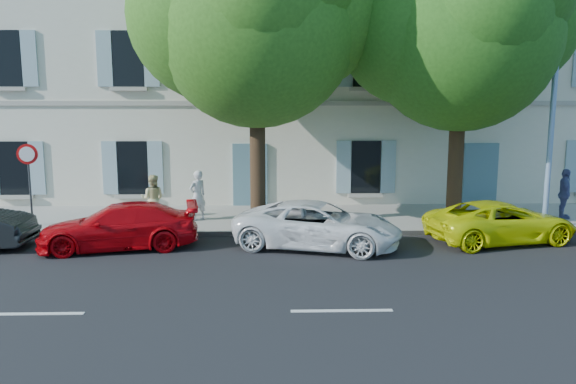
{
  "coord_description": "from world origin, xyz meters",
  "views": [
    {
      "loc": [
        -1.34,
        -14.43,
        4.04
      ],
      "look_at": [
        -0.89,
        2.0,
        1.4
      ],
      "focal_mm": 35.0,
      "sensor_mm": 36.0,
      "label": 1
    }
  ],
  "objects_px": {
    "car_red_coupe": "(119,226)",
    "pedestrian_c": "(565,194)",
    "car_yellow_supercar": "(501,222)",
    "tree_right": "(462,35)",
    "pedestrian_a": "(198,195)",
    "car_white_coupe": "(318,225)",
    "street_lamp": "(558,72)",
    "tree_left": "(257,26)",
    "road_sign": "(28,168)",
    "pedestrian_b": "(153,199)"
  },
  "relations": [
    {
      "from": "car_red_coupe",
      "to": "pedestrian_c",
      "type": "xyz_separation_m",
      "value": [
        14.11,
        3.01,
        0.36
      ]
    },
    {
      "from": "car_yellow_supercar",
      "to": "tree_right",
      "type": "xyz_separation_m",
      "value": [
        -0.71,
        2.13,
        5.49
      ]
    },
    {
      "from": "tree_right",
      "to": "pedestrian_a",
      "type": "relative_size",
      "value": 5.55
    },
    {
      "from": "car_white_coupe",
      "to": "pedestrian_c",
      "type": "xyz_separation_m",
      "value": [
        8.57,
        3.07,
        0.35
      ]
    },
    {
      "from": "pedestrian_c",
      "to": "tree_right",
      "type": "bearing_deg",
      "value": 113.53
    },
    {
      "from": "car_yellow_supercar",
      "to": "street_lamp",
      "type": "height_order",
      "value": "street_lamp"
    },
    {
      "from": "car_yellow_supercar",
      "to": "car_white_coupe",
      "type": "bearing_deg",
      "value": 81.89
    },
    {
      "from": "tree_left",
      "to": "pedestrian_a",
      "type": "distance_m",
      "value": 5.76
    },
    {
      "from": "tree_left",
      "to": "car_yellow_supercar",
      "type": "bearing_deg",
      "value": -13.85
    },
    {
      "from": "car_white_coupe",
      "to": "tree_right",
      "type": "height_order",
      "value": "tree_right"
    },
    {
      "from": "road_sign",
      "to": "car_white_coupe",
      "type": "bearing_deg",
      "value": -11.15
    },
    {
      "from": "tree_right",
      "to": "pedestrian_a",
      "type": "height_order",
      "value": "tree_right"
    },
    {
      "from": "road_sign",
      "to": "pedestrian_a",
      "type": "distance_m",
      "value": 5.18
    },
    {
      "from": "car_white_coupe",
      "to": "tree_left",
      "type": "height_order",
      "value": "tree_left"
    },
    {
      "from": "tree_right",
      "to": "pedestrian_a",
      "type": "distance_m",
      "value": 9.85
    },
    {
      "from": "car_yellow_supercar",
      "to": "pedestrian_b",
      "type": "xyz_separation_m",
      "value": [
        -10.53,
        2.33,
        0.33
      ]
    },
    {
      "from": "road_sign",
      "to": "tree_right",
      "type": "bearing_deg",
      "value": 3.83
    },
    {
      "from": "car_white_coupe",
      "to": "tree_left",
      "type": "distance_m",
      "value": 6.31
    },
    {
      "from": "pedestrian_a",
      "to": "tree_right",
      "type": "bearing_deg",
      "value": 135.38
    },
    {
      "from": "car_yellow_supercar",
      "to": "pedestrian_c",
      "type": "bearing_deg",
      "value": -63.93
    },
    {
      "from": "car_yellow_supercar",
      "to": "street_lamp",
      "type": "distance_m",
      "value": 4.86
    },
    {
      "from": "car_yellow_supercar",
      "to": "tree_right",
      "type": "distance_m",
      "value": 5.93
    },
    {
      "from": "car_red_coupe",
      "to": "street_lamp",
      "type": "xyz_separation_m",
      "value": [
        12.83,
        1.52,
        4.29
      ]
    },
    {
      "from": "car_red_coupe",
      "to": "pedestrian_b",
      "type": "height_order",
      "value": "pedestrian_b"
    },
    {
      "from": "car_white_coupe",
      "to": "tree_right",
      "type": "distance_m",
      "value": 7.62
    },
    {
      "from": "street_lamp",
      "to": "car_white_coupe",
      "type": "bearing_deg",
      "value": -167.77
    },
    {
      "from": "tree_left",
      "to": "street_lamp",
      "type": "distance_m",
      "value": 9.15
    },
    {
      "from": "street_lamp",
      "to": "pedestrian_a",
      "type": "bearing_deg",
      "value": 172.12
    },
    {
      "from": "car_yellow_supercar",
      "to": "pedestrian_a",
      "type": "distance_m",
      "value": 9.49
    },
    {
      "from": "tree_right",
      "to": "street_lamp",
      "type": "height_order",
      "value": "tree_right"
    },
    {
      "from": "car_red_coupe",
      "to": "car_white_coupe",
      "type": "bearing_deg",
      "value": 79.39
    },
    {
      "from": "car_red_coupe",
      "to": "car_yellow_supercar",
      "type": "bearing_deg",
      "value": 82.12
    },
    {
      "from": "car_yellow_supercar",
      "to": "tree_left",
      "type": "distance_m",
      "value": 9.26
    },
    {
      "from": "street_lamp",
      "to": "pedestrian_c",
      "type": "distance_m",
      "value": 4.39
    },
    {
      "from": "pedestrian_a",
      "to": "pedestrian_c",
      "type": "distance_m",
      "value": 12.32
    },
    {
      "from": "tree_right",
      "to": "pedestrian_b",
      "type": "distance_m",
      "value": 11.09
    },
    {
      "from": "tree_left",
      "to": "street_lamp",
      "type": "height_order",
      "value": "tree_left"
    },
    {
      "from": "tree_left",
      "to": "tree_right",
      "type": "bearing_deg",
      "value": 3.39
    },
    {
      "from": "pedestrian_b",
      "to": "pedestrian_a",
      "type": "bearing_deg",
      "value": -165.89
    },
    {
      "from": "car_red_coupe",
      "to": "pedestrian_a",
      "type": "distance_m",
      "value": 3.55
    },
    {
      "from": "car_red_coupe",
      "to": "pedestrian_c",
      "type": "height_order",
      "value": "pedestrian_c"
    },
    {
      "from": "street_lamp",
      "to": "car_yellow_supercar",
      "type": "bearing_deg",
      "value": -149.9
    },
    {
      "from": "tree_right",
      "to": "pedestrian_a",
      "type": "xyz_separation_m",
      "value": [
        -8.4,
        0.52,
        -5.11
      ]
    },
    {
      "from": "tree_left",
      "to": "road_sign",
      "type": "distance_m",
      "value": 8.11
    },
    {
      "from": "car_yellow_supercar",
      "to": "tree_left",
      "type": "relative_size",
      "value": 0.45
    },
    {
      "from": "tree_right",
      "to": "pedestrian_a",
      "type": "bearing_deg",
      "value": 176.46
    },
    {
      "from": "car_red_coupe",
      "to": "tree_right",
      "type": "relative_size",
      "value": 0.47
    },
    {
      "from": "road_sign",
      "to": "pedestrian_b",
      "type": "height_order",
      "value": "road_sign"
    },
    {
      "from": "car_red_coupe",
      "to": "pedestrian_b",
      "type": "distance_m",
      "value": 2.77
    },
    {
      "from": "car_red_coupe",
      "to": "car_white_coupe",
      "type": "distance_m",
      "value": 5.54
    }
  ]
}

